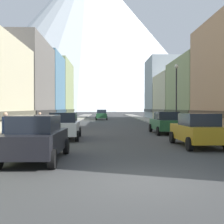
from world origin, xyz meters
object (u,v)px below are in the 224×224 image
object	(u,v)px
car_right_0	(197,130)
car_left_1	(64,126)
pedestrian_2	(40,123)
car_driving_0	(102,115)
pedestrian_0	(6,130)
car_right_1	(166,122)
car_left_0	(36,138)
streetlamp_right	(176,87)

from	to	relation	value
car_right_0	car_left_1	bearing A→B (deg)	151.83
car_right_0	pedestrian_2	world-z (taller)	car_right_0
car_driving_0	pedestrian_0	bearing A→B (deg)	-97.20
car_right_1	car_right_0	bearing A→B (deg)	-90.00
car_left_0	pedestrian_2	world-z (taller)	car_left_0
car_left_0	car_driving_0	bearing A→B (deg)	86.90
car_left_1	pedestrian_0	xyz separation A→B (m)	(-2.45, -4.26, 0.04)
streetlamp_right	car_left_1	bearing A→B (deg)	-143.02
car_left_0	car_driving_0	distance (m)	40.71
car_right_0	pedestrian_2	size ratio (longest dim) A/B	2.80
car_right_1	car_driving_0	world-z (taller)	same
car_right_0	pedestrian_2	distance (m)	12.85
car_driving_0	pedestrian_0	size ratio (longest dim) A/B	2.59
streetlamp_right	car_right_1	bearing A→B (deg)	-118.65
car_left_0	car_driving_0	world-z (taller)	same
car_driving_0	car_left_1	bearing A→B (deg)	-93.86
car_left_1	streetlamp_right	size ratio (longest dim) A/B	0.76
car_right_0	car_right_1	bearing A→B (deg)	90.00
car_right_0	car_driving_0	distance (m)	37.03
pedestrian_0	pedestrian_2	distance (m)	8.19
pedestrian_2	car_left_0	bearing A→B (deg)	-78.48
car_right_0	car_driving_0	world-z (taller)	same
car_driving_0	streetlamp_right	distance (m)	26.78
car_left_0	car_right_1	distance (m)	14.32
car_left_0	car_right_1	xyz separation A→B (m)	(7.60, 12.13, 0.00)
car_driving_0	pedestrian_0	world-z (taller)	pedestrian_0
pedestrian_0	pedestrian_2	world-z (taller)	pedestrian_0
car_right_1	car_driving_0	size ratio (longest dim) A/B	1.01
pedestrian_2	streetlamp_right	bearing A→B (deg)	14.30
car_left_1	pedestrian_2	xyz separation A→B (m)	(-2.45, 3.93, -0.02)
car_right_1	car_driving_0	distance (m)	29.02
car_left_0	car_right_1	size ratio (longest dim) A/B	1.00
car_driving_0	pedestrian_0	distance (m)	37.12
car_right_1	car_left_1	bearing A→B (deg)	-151.93
car_left_0	pedestrian_0	size ratio (longest dim) A/B	2.60
car_right_0	car_driving_0	size ratio (longest dim) A/B	1.01
pedestrian_2	streetlamp_right	size ratio (longest dim) A/B	0.27
pedestrian_0	pedestrian_2	size ratio (longest dim) A/B	1.08
car_right_1	pedestrian_0	bearing A→B (deg)	-140.41
car_right_1	pedestrian_0	size ratio (longest dim) A/B	2.61
car_right_1	pedestrian_0	world-z (taller)	pedestrian_0
pedestrian_0	streetlamp_right	distance (m)	16.37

